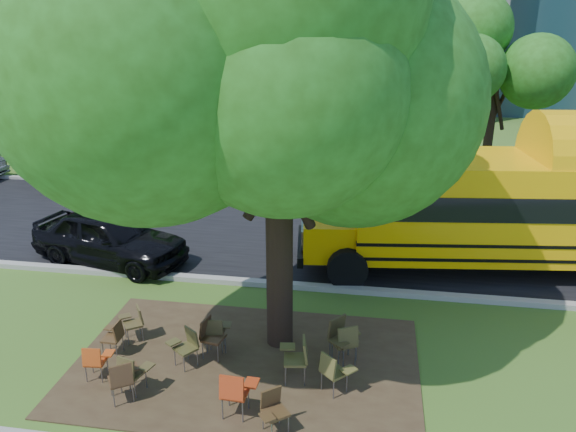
% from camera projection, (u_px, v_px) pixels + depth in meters
% --- Properties ---
extents(ground, '(160.00, 160.00, 0.00)m').
position_uv_depth(ground, '(206.00, 347.00, 12.13)').
color(ground, '#35551A').
rests_on(ground, ground).
extents(dirt_patch, '(7.00, 4.50, 0.03)m').
position_uv_depth(dirt_patch, '(246.00, 364.00, 11.52)').
color(dirt_patch, '#382819').
rests_on(dirt_patch, ground).
extents(asphalt_road, '(80.00, 8.00, 0.04)m').
position_uv_depth(asphalt_road, '(268.00, 229.00, 18.62)').
color(asphalt_road, black).
rests_on(asphalt_road, ground).
extents(kerb_near, '(80.00, 0.25, 0.14)m').
position_uv_depth(kerb_near, '(239.00, 282.00, 14.89)').
color(kerb_near, gray).
rests_on(kerb_near, ground).
extents(kerb_far, '(80.00, 0.25, 0.14)m').
position_uv_depth(kerb_far, '(287.00, 191.00, 22.40)').
color(kerb_far, gray).
rests_on(kerb_far, ground).
extents(bg_tree_0, '(5.20, 5.20, 7.18)m').
position_uv_depth(bg_tree_0, '(22.00, 66.00, 24.39)').
color(bg_tree_0, black).
rests_on(bg_tree_0, ground).
extents(bg_tree_2, '(4.80, 4.80, 6.62)m').
position_uv_depth(bg_tree_2, '(199.00, 70.00, 26.26)').
color(bg_tree_2, black).
rests_on(bg_tree_2, ground).
extents(bg_tree_3, '(5.60, 5.60, 7.84)m').
position_uv_depth(bg_tree_3, '(498.00, 59.00, 22.21)').
color(bg_tree_3, black).
rests_on(bg_tree_3, ground).
extents(main_tree, '(7.20, 7.20, 9.74)m').
position_uv_depth(main_tree, '(278.00, 52.00, 10.18)').
color(main_tree, black).
rests_on(main_tree, ground).
extents(school_bus, '(13.34, 4.40, 3.21)m').
position_uv_depth(school_bus, '(567.00, 207.00, 15.13)').
color(school_bus, '#ECAB07').
rests_on(school_bus, ground).
extents(chair_0, '(0.52, 0.50, 0.79)m').
position_uv_depth(chair_0, '(96.00, 359.00, 10.86)').
color(chair_0, '#B94413').
rests_on(chair_0, ground).
extents(chair_1, '(0.65, 0.50, 0.84)m').
position_uv_depth(chair_1, '(132.00, 371.00, 10.46)').
color(chair_1, '#483E1F').
rests_on(chair_1, ground).
extents(chair_2, '(0.58, 0.73, 0.87)m').
position_uv_depth(chair_2, '(122.00, 377.00, 10.24)').
color(chair_2, '#462D19').
rests_on(chair_2, ground).
extents(chair_3, '(0.70, 0.55, 0.82)m').
position_uv_depth(chair_3, '(187.00, 344.00, 11.32)').
color(chair_3, '#423E1C').
rests_on(chair_3, ground).
extents(chair_4, '(0.63, 0.55, 0.95)m').
position_uv_depth(chair_4, '(236.00, 390.00, 9.82)').
color(chair_4, '#A63111').
rests_on(chair_4, ground).
extents(chair_5, '(0.55, 0.70, 0.82)m').
position_uv_depth(chair_5, '(273.00, 408.00, 9.50)').
color(chair_5, '#432E18').
rests_on(chair_5, ground).
extents(chair_6, '(0.63, 0.63, 0.94)m').
position_uv_depth(chair_6, '(298.00, 355.00, 10.83)').
color(chair_6, brown).
rests_on(chair_6, ground).
extents(chair_7, '(0.74, 0.59, 0.87)m').
position_uv_depth(chair_7, '(333.00, 370.00, 10.46)').
color(chair_7, brown).
rests_on(chair_7, ground).
extents(chair_8, '(0.46, 0.51, 0.78)m').
position_uv_depth(chair_8, '(114.00, 335.00, 11.69)').
color(chair_8, '#49321A').
rests_on(chair_8, ground).
extents(chair_9, '(0.67, 0.53, 0.80)m').
position_uv_depth(chair_9, '(135.00, 320.00, 12.23)').
color(chair_9, '#473C1E').
rests_on(chair_9, ground).
extents(chair_10, '(0.53, 0.66, 0.90)m').
position_uv_depth(chair_10, '(211.00, 334.00, 11.57)').
color(chair_10, '#452D18').
rests_on(chair_10, ground).
extents(chair_11, '(0.55, 0.55, 0.82)m').
position_uv_depth(chair_11, '(216.00, 331.00, 11.80)').
color(chair_11, '#41371C').
rests_on(chair_11, ground).
extents(chair_12, '(0.66, 0.83, 0.97)m').
position_uv_depth(chair_12, '(341.00, 336.00, 11.43)').
color(chair_12, '#41371C').
rests_on(chair_12, ground).
extents(chair_13, '(0.63, 0.74, 0.93)m').
position_uv_depth(chair_13, '(346.00, 340.00, 11.35)').
color(chair_13, '#47401E').
rests_on(chair_13, ground).
extents(black_car, '(4.87, 2.86, 1.56)m').
position_uv_depth(black_car, '(110.00, 237.00, 15.97)').
color(black_car, black).
rests_on(black_car, ground).
extents(bg_car_red, '(5.43, 3.15, 1.42)m').
position_uv_depth(bg_car_red, '(117.00, 171.00, 22.77)').
color(bg_car_red, maroon).
rests_on(bg_car_red, ground).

